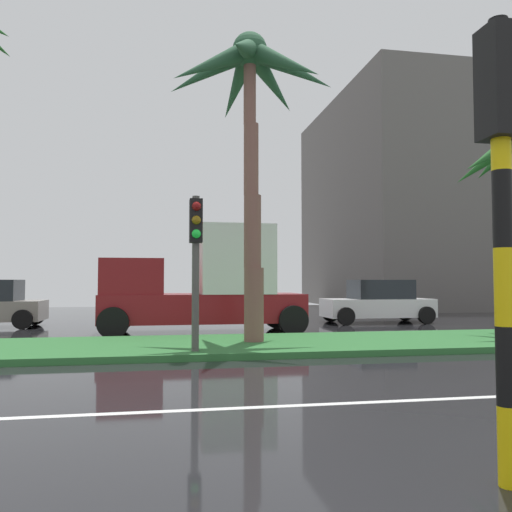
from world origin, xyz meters
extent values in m
cylinder|color=brown|center=(7.93, 8.11, 1.08)|extent=(0.50, 0.50, 1.86)
cylinder|color=brown|center=(7.90, 8.13, 2.94)|extent=(0.44, 0.44, 1.86)
cylinder|color=brown|center=(7.86, 8.15, 4.80)|extent=(0.38, 0.38, 1.86)
cylinder|color=brown|center=(7.83, 8.16, 6.66)|extent=(0.32, 0.32, 1.86)
sphere|color=#295437|center=(7.83, 8.16, 7.69)|extent=(0.90, 0.90, 0.90)
cone|color=#295437|center=(8.94, 8.19, 7.28)|extent=(2.44, 0.62, 1.35)
cone|color=#295437|center=(8.56, 8.95, 7.18)|extent=(2.04, 2.13, 1.53)
cone|color=#295437|center=(7.63, 9.17, 7.09)|extent=(1.01, 2.41, 1.68)
cone|color=#295437|center=(6.82, 8.59, 7.22)|extent=(2.44, 1.45, 1.45)
cone|color=#295437|center=(6.84, 7.84, 7.11)|extent=(2.41, 1.26, 1.65)
cone|color=#295437|center=(7.49, 7.11, 7.26)|extent=(1.28, 2.48, 1.39)
cone|color=#295437|center=(8.52, 7.39, 7.10)|extent=(1.99, 2.12, 1.66)
cone|color=#266128|center=(15.70, 9.19, 5.41)|extent=(0.63, 2.22, 1.37)
cone|color=#266128|center=(15.14, 8.90, 5.26)|extent=(1.79, 2.00, 1.62)
cone|color=#266128|center=(14.80, 8.10, 5.29)|extent=(2.19, 0.77, 1.58)
cylinder|color=#4C4C47|center=(6.35, 6.55, 1.85)|extent=(0.16, 0.16, 3.39)
cube|color=black|center=(6.35, 6.55, 2.99)|extent=(0.28, 0.32, 0.96)
sphere|color=maroon|center=(6.35, 6.38, 3.29)|extent=(0.20, 0.20, 0.20)
sphere|color=#7F600F|center=(6.35, 6.38, 2.99)|extent=(0.20, 0.20, 0.20)
sphere|color=#1EEA3F|center=(6.35, 6.38, 2.69)|extent=(0.20, 0.20, 0.20)
cylinder|color=yellow|center=(8.43, -0.95, 0.32)|extent=(0.16, 0.16, 0.65)
cylinder|color=black|center=(8.43, -0.95, 0.97)|extent=(0.16, 0.16, 0.65)
cylinder|color=yellow|center=(8.43, -0.95, 1.62)|extent=(0.16, 0.16, 0.65)
cylinder|color=black|center=(8.43, -0.95, 2.27)|extent=(0.16, 0.16, 0.65)
cylinder|color=yellow|center=(8.43, -0.95, 2.92)|extent=(0.16, 0.16, 0.65)
cylinder|color=black|center=(8.43, -0.95, 3.57)|extent=(0.16, 0.16, 0.65)
cube|color=black|center=(8.43, -0.95, 3.35)|extent=(0.28, 0.32, 0.96)
sphere|color=maroon|center=(8.43, -0.78, 3.65)|extent=(0.20, 0.20, 0.20)
sphere|color=yellow|center=(8.43, -0.78, 3.35)|extent=(0.20, 0.20, 0.20)
sphere|color=#0F591E|center=(8.43, -0.78, 3.05)|extent=(0.20, 0.20, 0.20)
cylinder|color=black|center=(0.86, 14.36, 0.34)|extent=(0.68, 0.22, 0.68)
cylinder|color=black|center=(0.86, 16.16, 0.34)|extent=(0.68, 0.22, 0.68)
cube|color=maroon|center=(6.94, 11.93, 0.81)|extent=(6.40, 2.30, 0.90)
cube|color=maroon|center=(4.74, 11.93, 1.81)|extent=(1.90, 2.21, 1.10)
cube|color=silver|center=(7.99, 11.93, 2.36)|extent=(2.30, 2.35, 2.20)
cylinder|color=black|center=(4.24, 10.76, 0.46)|extent=(0.92, 0.30, 0.92)
cylinder|color=black|center=(4.24, 13.10, 0.46)|extent=(0.92, 0.30, 0.92)
cylinder|color=black|center=(9.64, 10.76, 0.46)|extent=(0.92, 0.30, 0.92)
cylinder|color=black|center=(9.64, 13.10, 0.46)|extent=(0.92, 0.30, 0.92)
cube|color=white|center=(14.14, 14.76, 0.60)|extent=(4.30, 1.76, 0.72)
cube|color=#1E2328|center=(14.29, 14.76, 1.34)|extent=(2.30, 1.58, 0.76)
cylinder|color=black|center=(12.49, 13.86, 0.34)|extent=(0.68, 0.22, 0.68)
cylinder|color=black|center=(12.49, 15.66, 0.34)|extent=(0.68, 0.22, 0.68)
cylinder|color=black|center=(15.79, 13.86, 0.34)|extent=(0.68, 0.22, 0.68)
cylinder|color=black|center=(15.79, 15.66, 0.34)|extent=(0.68, 0.22, 0.68)
cube|color=#605B59|center=(24.82, 28.00, 6.93)|extent=(15.95, 15.82, 13.86)
camera|label=1|loc=(5.63, -4.80, 1.67)|focal=36.19mm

